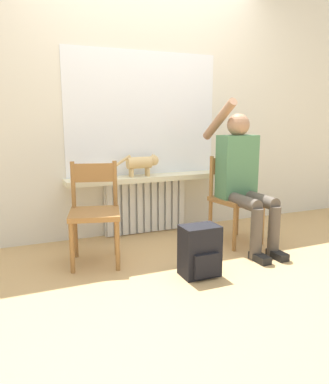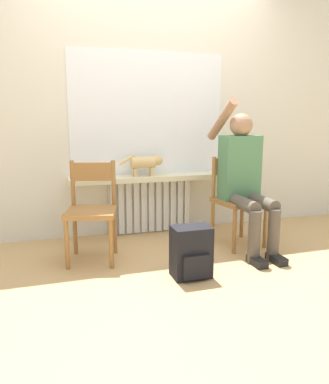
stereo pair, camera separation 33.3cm
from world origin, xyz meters
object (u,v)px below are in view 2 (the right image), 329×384
at_px(chair_left, 92,209).
at_px(backpack, 191,252).
at_px(cat, 146,162).
at_px(person, 244,175).
at_px(chair_right, 237,199).

xyz_separation_m(chair_left, backpack, (0.65, -0.58, -0.24)).
relative_size(chair_left, cat, 1.84).
bearing_deg(cat, backpack, -87.14).
height_order(chair_left, person, person).
bearing_deg(chair_left, person, 9.75).
bearing_deg(person, chair_left, 175.27).
bearing_deg(person, backpack, -145.46).
bearing_deg(chair_left, chair_right, 14.52).
distance_m(chair_right, cat, 0.94).
bearing_deg(person, cat, 139.59).
distance_m(cat, backpack, 1.22).
relative_size(chair_right, person, 0.61).
bearing_deg(chair_right, chair_left, 171.35).
bearing_deg(person, chair_right, 93.11).
height_order(chair_left, chair_right, same).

